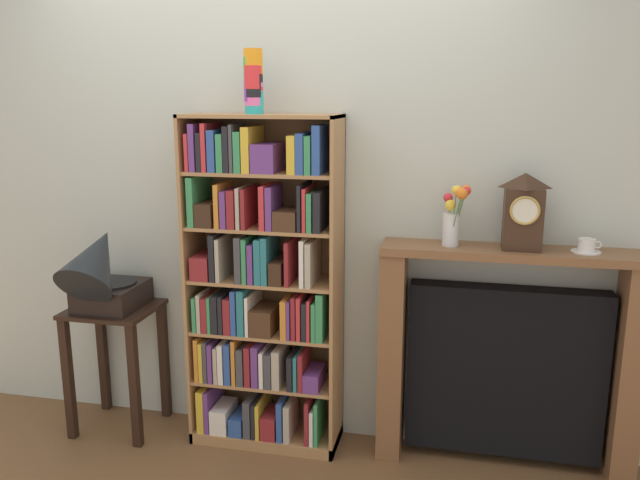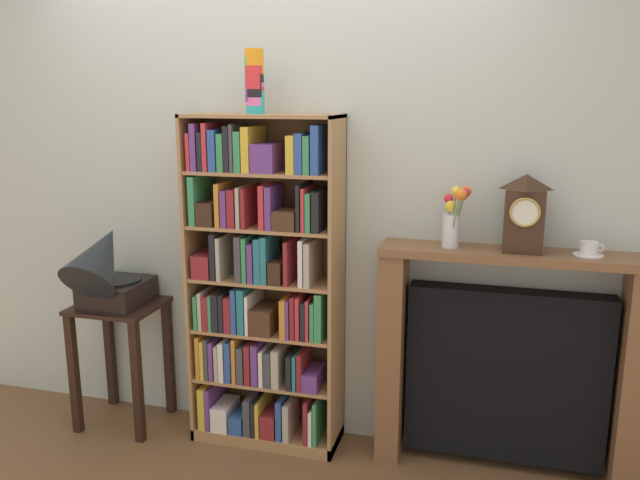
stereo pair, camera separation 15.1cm
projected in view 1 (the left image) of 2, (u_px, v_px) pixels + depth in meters
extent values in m
cube|color=brown|center=(263.00, 447.00, 3.38)|extent=(7.85, 6.40, 0.02)
cube|color=beige|center=(308.00, 196.00, 3.31)|extent=(4.85, 0.08, 2.60)
cube|color=#A87A4C|center=(195.00, 281.00, 3.35)|extent=(0.02, 0.30, 1.72)
cube|color=#A87A4C|center=(337.00, 290.00, 3.19)|extent=(0.02, 0.30, 1.72)
cube|color=brown|center=(273.00, 278.00, 3.41)|extent=(0.78, 0.01, 1.72)
cube|color=#A87A4C|center=(261.00, 116.00, 3.08)|extent=(0.78, 0.30, 0.02)
cube|color=#A87A4C|center=(267.00, 433.00, 3.45)|extent=(0.78, 0.30, 0.06)
cube|color=gold|center=(207.00, 405.00, 3.46)|extent=(0.04, 0.21, 0.23)
cube|color=#663884|center=(215.00, 404.00, 3.47)|extent=(0.02, 0.26, 0.23)
cube|color=white|center=(224.00, 416.00, 3.44)|extent=(0.09, 0.20, 0.13)
cube|color=#2D519E|center=(240.00, 422.00, 3.41)|extent=(0.07, 0.17, 0.10)
cube|color=#424247|center=(253.00, 412.00, 3.41)|extent=(0.04, 0.22, 0.20)
cube|color=black|center=(258.00, 415.00, 3.39)|extent=(0.02, 0.20, 0.19)
cube|color=gold|center=(264.00, 413.00, 3.41)|extent=(0.02, 0.25, 0.19)
cube|color=maroon|center=(272.00, 422.00, 3.38)|extent=(0.08, 0.19, 0.13)
cube|color=#2D519E|center=(285.00, 413.00, 3.39)|extent=(0.03, 0.25, 0.22)
cube|color=#B2A893|center=(291.00, 417.00, 3.36)|extent=(0.03, 0.20, 0.20)
cube|color=maroon|center=(311.00, 416.00, 3.34)|extent=(0.02, 0.22, 0.23)
cube|color=white|center=(315.00, 421.00, 3.34)|extent=(0.02, 0.21, 0.19)
cube|color=#388E56|center=(320.00, 417.00, 3.33)|extent=(0.02, 0.21, 0.23)
cube|color=#A87A4C|center=(266.00, 379.00, 3.38)|extent=(0.74, 0.28, 0.02)
cube|color=orange|center=(204.00, 354.00, 3.40)|extent=(0.02, 0.22, 0.23)
cube|color=gold|center=(209.00, 355.00, 3.41)|extent=(0.02, 0.25, 0.21)
cube|color=#424247|center=(212.00, 356.00, 3.38)|extent=(0.02, 0.20, 0.22)
cube|color=#663884|center=(218.00, 356.00, 3.40)|extent=(0.02, 0.24, 0.21)
cube|color=#B2A893|center=(222.00, 359.00, 3.38)|extent=(0.02, 0.21, 0.19)
cube|color=white|center=(228.00, 357.00, 3.39)|extent=(0.03, 0.25, 0.21)
cube|color=#2D519E|center=(234.00, 357.00, 3.37)|extent=(0.03, 0.23, 0.22)
cube|color=orange|center=(240.00, 356.00, 3.36)|extent=(0.02, 0.24, 0.24)
cube|color=#424247|center=(245.00, 362.00, 3.34)|extent=(0.04, 0.20, 0.20)
cube|color=maroon|center=(253.00, 361.00, 3.34)|extent=(0.03, 0.21, 0.21)
cube|color=#663884|center=(260.00, 361.00, 3.33)|extent=(0.03, 0.21, 0.22)
cube|color=white|center=(266.00, 364.00, 3.32)|extent=(0.02, 0.20, 0.19)
cube|color=#424247|center=(273.00, 365.00, 3.32)|extent=(0.04, 0.21, 0.18)
cube|color=#B2A893|center=(281.00, 363.00, 3.31)|extent=(0.04, 0.23, 0.20)
cube|color=black|center=(295.00, 366.00, 3.32)|extent=(0.03, 0.25, 0.18)
cube|color=teal|center=(300.00, 367.00, 3.30)|extent=(0.02, 0.23, 0.18)
cube|color=maroon|center=(304.00, 368.00, 3.27)|extent=(0.02, 0.20, 0.19)
cube|color=#663884|center=(314.00, 378.00, 3.27)|extent=(0.08, 0.19, 0.09)
cube|color=#A87A4C|center=(265.00, 330.00, 3.32)|extent=(0.74, 0.28, 0.02)
cube|color=#388E56|center=(202.00, 309.00, 3.35)|extent=(0.02, 0.23, 0.18)
cube|color=#B2A893|center=(206.00, 308.00, 3.34)|extent=(0.02, 0.22, 0.20)
cube|color=maroon|center=(211.00, 310.00, 3.33)|extent=(0.03, 0.21, 0.18)
cube|color=#388E56|center=(216.00, 310.00, 3.33)|extent=(0.02, 0.22, 0.19)
cube|color=black|center=(221.00, 309.00, 3.32)|extent=(0.03, 0.22, 0.20)
cube|color=black|center=(228.00, 309.00, 3.32)|extent=(0.02, 0.23, 0.20)
cube|color=maroon|center=(233.00, 312.00, 3.30)|extent=(0.04, 0.21, 0.19)
cube|color=#2D519E|center=(241.00, 307.00, 3.30)|extent=(0.03, 0.24, 0.23)
cube|color=teal|center=(247.00, 308.00, 3.29)|extent=(0.04, 0.22, 0.23)
cube|color=white|center=(254.00, 310.00, 3.30)|extent=(0.02, 0.25, 0.20)
cube|color=#472D1C|center=(265.00, 319.00, 3.27)|extent=(0.11, 0.20, 0.13)
cube|color=orange|center=(289.00, 314.00, 3.24)|extent=(0.03, 0.22, 0.20)
cube|color=#663884|center=(293.00, 315.00, 3.24)|extent=(0.02, 0.22, 0.20)
cube|color=maroon|center=(299.00, 313.00, 3.24)|extent=(0.02, 0.24, 0.22)
cube|color=#C63338|center=(303.00, 314.00, 3.22)|extent=(0.02, 0.22, 0.22)
cube|color=black|center=(309.00, 315.00, 3.24)|extent=(0.02, 0.25, 0.19)
cube|color=#C63338|center=(313.00, 315.00, 3.22)|extent=(0.02, 0.23, 0.21)
cube|color=#388E56|center=(317.00, 317.00, 3.20)|extent=(0.02, 0.20, 0.20)
cube|color=#388E56|center=(324.00, 312.00, 3.21)|extent=(0.03, 0.24, 0.24)
cube|color=#A87A4C|center=(264.00, 280.00, 3.26)|extent=(0.74, 0.28, 0.02)
cube|color=maroon|center=(207.00, 265.00, 3.28)|extent=(0.10, 0.22, 0.12)
cube|color=black|center=(220.00, 254.00, 3.27)|extent=(0.03, 0.25, 0.24)
cube|color=#B2A893|center=(224.00, 257.00, 3.25)|extent=(0.02, 0.21, 0.22)
cube|color=#424247|center=(245.00, 256.00, 3.23)|extent=(0.03, 0.23, 0.23)
cube|color=#388E56|center=(250.00, 258.00, 3.21)|extent=(0.02, 0.20, 0.23)
cube|color=#663884|center=(256.00, 260.00, 3.22)|extent=(0.03, 0.22, 0.20)
cube|color=teal|center=(264.00, 258.00, 3.21)|extent=(0.03, 0.23, 0.23)
cube|color=teal|center=(270.00, 257.00, 3.20)|extent=(0.03, 0.22, 0.24)
cube|color=#382316|center=(281.00, 270.00, 3.21)|extent=(0.06, 0.23, 0.11)
cube|color=maroon|center=(293.00, 260.00, 3.19)|extent=(0.02, 0.25, 0.22)
cube|color=white|center=(306.00, 260.00, 3.15)|extent=(0.02, 0.20, 0.23)
cube|color=#B2A893|center=(313.00, 261.00, 3.16)|extent=(0.03, 0.24, 0.22)
cube|color=#A87A4C|center=(263.00, 227.00, 3.20)|extent=(0.74, 0.28, 0.02)
cube|color=#388E56|center=(199.00, 199.00, 3.23)|extent=(0.03, 0.25, 0.25)
cube|color=#382316|center=(211.00, 213.00, 3.22)|extent=(0.09, 0.23, 0.12)
cube|color=orange|center=(224.00, 204.00, 3.19)|extent=(0.02, 0.22, 0.21)
cube|color=#663884|center=(230.00, 207.00, 3.18)|extent=(0.03, 0.21, 0.18)
cube|color=maroon|center=(238.00, 207.00, 3.18)|extent=(0.04, 0.23, 0.19)
cube|color=#B2A893|center=(245.00, 206.00, 3.18)|extent=(0.02, 0.25, 0.20)
cube|color=maroon|center=(250.00, 206.00, 3.17)|extent=(0.02, 0.24, 0.20)
cube|color=#C63338|center=(267.00, 206.00, 3.13)|extent=(0.03, 0.20, 0.21)
cube|color=#663884|center=(274.00, 207.00, 3.13)|extent=(0.03, 0.21, 0.21)
cube|color=#472D1C|center=(288.00, 219.00, 3.11)|extent=(0.11, 0.18, 0.10)
cube|color=black|center=(305.00, 206.00, 3.11)|extent=(0.02, 0.25, 0.22)
cube|color=#C63338|center=(309.00, 208.00, 3.10)|extent=(0.02, 0.24, 0.21)
cube|color=#388E56|center=(314.00, 210.00, 3.09)|extent=(0.02, 0.21, 0.19)
cube|color=black|center=(322.00, 209.00, 3.10)|extent=(0.03, 0.26, 0.19)
cube|color=#A87A4C|center=(262.00, 173.00, 3.14)|extent=(0.74, 0.28, 0.02)
cube|color=#C63338|center=(195.00, 151.00, 3.17)|extent=(0.02, 0.23, 0.18)
cube|color=#663884|center=(200.00, 147.00, 3.15)|extent=(0.03, 0.22, 0.23)
cube|color=black|center=(207.00, 151.00, 3.15)|extent=(0.02, 0.23, 0.19)
cube|color=#C63338|center=(211.00, 147.00, 3.14)|extent=(0.02, 0.22, 0.23)
cube|color=#2D519E|center=(218.00, 150.00, 3.13)|extent=(0.04, 0.21, 0.20)
cube|color=#388E56|center=(228.00, 152.00, 3.14)|extent=(0.03, 0.25, 0.18)
cube|color=black|center=(232.00, 148.00, 3.11)|extent=(0.03, 0.20, 0.22)
cube|color=#424247|center=(238.00, 148.00, 3.11)|extent=(0.02, 0.21, 0.23)
cube|color=#388E56|center=(244.00, 151.00, 3.11)|extent=(0.03, 0.22, 0.19)
cube|color=gold|center=(253.00, 149.00, 3.11)|extent=(0.04, 0.25, 0.22)
cube|color=#663884|center=(268.00, 157.00, 3.09)|extent=(0.11, 0.23, 0.14)
cube|color=gold|center=(297.00, 153.00, 3.07)|extent=(0.04, 0.26, 0.18)
cube|color=#2D519E|center=(304.00, 153.00, 3.03)|extent=(0.04, 0.20, 0.19)
cube|color=#388E56|center=(312.00, 154.00, 3.04)|extent=(0.03, 0.23, 0.18)
cube|color=#2D519E|center=(320.00, 149.00, 3.01)|extent=(0.04, 0.20, 0.23)
cylinder|color=#28B2B7|center=(254.00, 102.00, 3.06)|extent=(0.09, 0.09, 0.11)
cylinder|color=red|center=(254.00, 98.00, 3.06)|extent=(0.09, 0.09, 0.11)
cylinder|color=pink|center=(254.00, 94.00, 3.05)|extent=(0.09, 0.09, 0.11)
cylinder|color=purple|center=(253.00, 90.00, 3.05)|extent=(0.09, 0.09, 0.11)
cylinder|color=black|center=(254.00, 86.00, 3.05)|extent=(0.09, 0.09, 0.11)
cylinder|color=#28B2B7|center=(253.00, 82.00, 3.04)|extent=(0.09, 0.09, 0.11)
cylinder|color=red|center=(253.00, 77.00, 3.04)|extent=(0.09, 0.09, 0.11)
cylinder|color=#28B2B7|center=(253.00, 73.00, 3.03)|extent=(0.09, 0.09, 0.11)
cylinder|color=green|center=(253.00, 69.00, 3.03)|extent=(0.09, 0.09, 0.11)
cylinder|color=orange|center=(253.00, 65.00, 3.02)|extent=(0.09, 0.09, 0.11)
cylinder|color=orange|center=(253.00, 60.00, 3.02)|extent=(0.09, 0.09, 0.11)
cube|color=black|center=(113.00, 309.00, 3.44)|extent=(0.45, 0.40, 0.02)
cube|color=black|center=(68.00, 379.00, 3.39)|extent=(0.04, 0.04, 0.68)
cube|color=black|center=(135.00, 386.00, 3.31)|extent=(0.04, 0.04, 0.68)
cube|color=black|center=(103.00, 354.00, 3.72)|extent=(0.04, 0.04, 0.68)
cube|color=black|center=(164.00, 360.00, 3.63)|extent=(0.04, 0.04, 0.68)
cube|color=black|center=(112.00, 296.00, 3.42)|extent=(0.31, 0.34, 0.13)
cylinder|color=black|center=(111.00, 283.00, 3.40)|extent=(0.26, 0.26, 0.01)
cylinder|color=#1E2328|center=(106.00, 281.00, 3.35)|extent=(0.03, 0.03, 0.06)
cone|color=#1E2328|center=(95.00, 259.00, 3.24)|extent=(0.30, 0.45, 0.45)
cube|color=brown|center=(513.00, 253.00, 2.98)|extent=(1.23, 0.25, 0.04)
cube|color=brown|center=(392.00, 354.00, 3.22)|extent=(0.12, 0.23, 1.07)
cube|color=brown|center=(628.00, 375.00, 2.99)|extent=(0.12, 0.23, 1.07)
cube|color=black|center=(504.00, 371.00, 3.15)|extent=(0.95, 0.13, 0.86)
cube|color=#382316|center=(523.00, 219.00, 2.94)|extent=(0.17, 0.14, 0.29)
pyramid|color=#382316|center=(525.00, 180.00, 2.90)|extent=(0.17, 0.14, 0.07)
cylinder|color=silver|center=(525.00, 211.00, 2.86)|extent=(0.12, 0.01, 0.12)
torus|color=#B79347|center=(525.00, 211.00, 2.86)|extent=(0.13, 0.01, 0.13)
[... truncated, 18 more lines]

